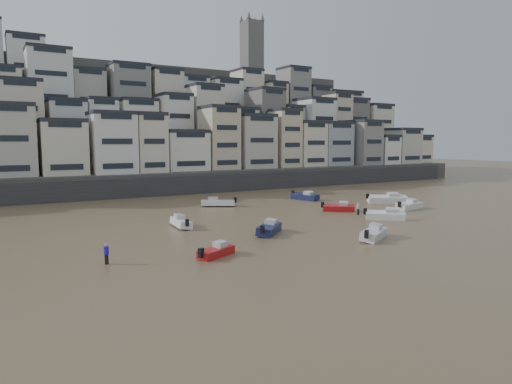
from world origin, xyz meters
TOP-DOWN VIEW (x-y plane):
  - ground at (0.00, 0.00)m, footprint 400.00×400.00m
  - harbor_wall at (10.00, 65.00)m, footprint 140.00×3.00m
  - hillside at (14.73, 104.84)m, footprint 141.04×66.00m
  - boat_a at (9.85, 16.78)m, footprint 5.57×4.18m
  - boat_b at (19.75, 24.64)m, footprint 5.14×4.93m
  - boat_c at (2.06, 24.67)m, footprint 5.24×4.96m
  - boat_d at (29.52, 29.27)m, footprint 5.75×2.75m
  - boat_e at (19.21, 33.07)m, footprint 4.74×4.41m
  - boat_f at (-4.82, 33.20)m, footprint 2.10×5.18m
  - boat_g at (31.27, 35.24)m, footprint 6.87×5.46m
  - boat_h at (6.47, 46.54)m, footprint 5.76×4.48m
  - boat_i at (22.81, 46.06)m, footprint 3.28×5.96m
  - boat_j at (-7.21, 18.68)m, footprint 4.48×3.14m
  - person_blue at (-16.09, 20.95)m, footprint 0.44×0.44m
  - person_pink at (19.54, 29.43)m, footprint 0.44×0.44m

SIDE VIEW (x-z plane):
  - ground at x=0.00m, z-range 0.00..0.00m
  - boat_j at x=-7.21m, z-range 0.00..1.17m
  - boat_e at x=19.21m, z-range 0.00..1.33m
  - boat_f at x=-4.82m, z-range 0.00..1.38m
  - boat_b at x=19.75m, z-range 0.00..1.46m
  - boat_a at x=9.85m, z-range 0.00..1.47m
  - boat_c at x=2.06m, z-range 0.00..1.48m
  - boat_d at x=29.52m, z-range 0.00..1.51m
  - boat_h at x=6.47m, z-range 0.00..1.53m
  - boat_i at x=22.81m, z-range 0.00..1.55m
  - person_blue at x=-16.09m, z-range 0.00..1.74m
  - person_pink at x=19.54m, z-range 0.00..1.74m
  - boat_g at x=31.27m, z-range 0.00..1.84m
  - harbor_wall at x=10.00m, z-range 0.00..3.50m
  - hillside at x=14.73m, z-range -11.99..38.01m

